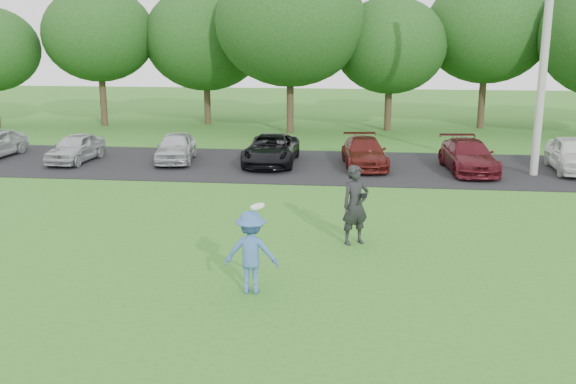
# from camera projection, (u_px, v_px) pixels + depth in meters

# --- Properties ---
(ground) EXTENTS (100.00, 100.00, 0.00)m
(ground) POSITION_uv_depth(u_px,v_px,m) (266.00, 304.00, 11.95)
(ground) COLOR #306D1F
(ground) RESTS_ON ground
(parking_lot) EXTENTS (32.00, 6.50, 0.03)m
(parking_lot) POSITION_uv_depth(u_px,v_px,m) (317.00, 166.00, 24.48)
(parking_lot) COLOR black
(parking_lot) RESTS_ON ground
(utility_pole) EXTENTS (0.28, 0.28, 9.86)m
(utility_pole) POSITION_uv_depth(u_px,v_px,m) (546.00, 33.00, 21.72)
(utility_pole) COLOR #A0A09B
(utility_pole) RESTS_ON ground
(frisbee_player) EXTENTS (1.06, 0.62, 1.82)m
(frisbee_player) POSITION_uv_depth(u_px,v_px,m) (251.00, 252.00, 12.33)
(frisbee_player) COLOR #3961A3
(frisbee_player) RESTS_ON ground
(camera_bystander) EXTENTS (0.83, 0.75, 1.91)m
(camera_bystander) POSITION_uv_depth(u_px,v_px,m) (355.00, 205.00, 15.20)
(camera_bystander) COLOR black
(camera_bystander) RESTS_ON ground
(parked_cars) EXTENTS (28.18, 4.57, 1.25)m
(parked_cars) POSITION_uv_depth(u_px,v_px,m) (352.00, 152.00, 24.17)
(parked_cars) COLOR silver
(parked_cars) RESTS_ON parking_lot
(tree_row) EXTENTS (42.39, 9.85, 8.64)m
(tree_row) POSITION_uv_depth(u_px,v_px,m) (361.00, 35.00, 32.57)
(tree_row) COLOR #38281C
(tree_row) RESTS_ON ground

